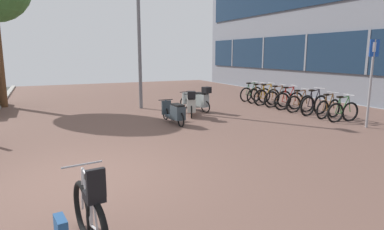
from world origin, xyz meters
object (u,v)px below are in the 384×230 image
object	(u,v)px
bicycle_rack_04	(289,101)
scooter_mid	(199,100)
bicycle_rack_01	(328,109)
scooter_near	(175,113)
bicycle_rack_06	(267,97)
scooter_far	(191,104)
bicycle_rack_05	(278,99)
bicycle_rack_08	(251,94)
bicycle_rack_02	(314,105)
bicycle_rack_03	(300,103)
parking_sign	(372,74)
bicycle_rack_07	(259,95)
bicycle_foreground	(87,217)
lamp_post	(139,24)
bicycle_rack_00	(343,112)

from	to	relation	value
bicycle_rack_04	scooter_mid	world-z (taller)	scooter_mid
bicycle_rack_01	scooter_near	distance (m)	5.50
bicycle_rack_06	scooter_far	size ratio (longest dim) A/B	0.84
bicycle_rack_05	scooter_far	xyz separation A→B (m)	(-4.23, -0.34, 0.09)
scooter_far	bicycle_rack_08	bearing A→B (deg)	28.96
bicycle_rack_02	scooter_near	size ratio (longest dim) A/B	0.81
bicycle_rack_03	bicycle_rack_08	bearing A→B (deg)	89.13
bicycle_rack_06	parking_sign	xyz separation A→B (m)	(-0.05, -5.05, 1.28)
bicycle_rack_07	scooter_far	size ratio (longest dim) A/B	0.81
bicycle_rack_02	bicycle_rack_03	bearing A→B (deg)	94.33
bicycle_rack_01	bicycle_rack_08	distance (m)	4.72
bicycle_foreground	bicycle_rack_04	distance (m)	11.11
parking_sign	bicycle_rack_02	bearing A→B (deg)	86.01
bicycle_rack_02	lamp_post	size ratio (longest dim) A/B	0.23
bicycle_rack_00	parking_sign	distance (m)	1.65
bicycle_rack_04	scooter_near	bearing A→B (deg)	-172.19
scooter_far	scooter_mid	bearing A→B (deg)	49.22
bicycle_rack_02	parking_sign	distance (m)	2.68
bicycle_rack_00	bicycle_rack_01	size ratio (longest dim) A/B	0.98
bicycle_rack_08	parking_sign	world-z (taller)	parking_sign
bicycle_rack_03	bicycle_rack_04	bearing A→B (deg)	88.46
bicycle_foreground	scooter_near	xyz separation A→B (m)	(3.51, 6.03, -0.02)
bicycle_rack_01	scooter_near	bearing A→B (deg)	166.35
bicycle_rack_06	lamp_post	distance (m)	6.33
bicycle_rack_05	bicycle_rack_06	distance (m)	0.68
bicycle_rack_08	scooter_near	size ratio (longest dim) A/B	0.75
bicycle_rack_04	scooter_mid	size ratio (longest dim) A/B	0.82
bicycle_rack_00	scooter_far	size ratio (longest dim) A/B	0.77
bicycle_rack_05	scooter_near	world-z (taller)	bicycle_rack_05
bicycle_rack_01	bicycle_rack_02	xyz separation A→B (m)	(-0.00, 0.68, 0.03)
bicycle_foreground	bicycle_rack_00	world-z (taller)	bicycle_foreground
bicycle_foreground	bicycle_rack_08	world-z (taller)	bicycle_foreground
bicycle_rack_00	parking_sign	xyz separation A→B (m)	(-0.10, -1.00, 1.30)
bicycle_foreground	lamp_post	xyz separation A→B (m)	(3.40, 9.56, 3.03)
bicycle_rack_06	scooter_far	xyz separation A→B (m)	(-4.16, -1.01, 0.08)
bicycle_rack_08	lamp_post	size ratio (longest dim) A/B	0.22
bicycle_rack_02	bicycle_rack_05	xyz separation A→B (m)	(-0.04, 2.03, -0.01)
bicycle_rack_03	lamp_post	world-z (taller)	lamp_post
bicycle_rack_04	bicycle_rack_00	bearing A→B (deg)	-90.56
bicycle_rack_02	bicycle_rack_07	distance (m)	3.38
bicycle_rack_03	scooter_far	xyz separation A→B (m)	(-4.22, 1.01, 0.10)
bicycle_rack_05	bicycle_rack_01	bearing A→B (deg)	-89.02
bicycle_rack_07	parking_sign	distance (m)	5.87
bicycle_rack_03	scooter_far	world-z (taller)	scooter_far
bicycle_rack_01	bicycle_rack_03	xyz separation A→B (m)	(-0.05, 1.35, 0.00)
bicycle_foreground	scooter_far	xyz separation A→B (m)	(4.58, 7.09, 0.05)
lamp_post	bicycle_rack_00	bearing A→B (deg)	-45.60
bicycle_rack_00	bicycle_rack_06	size ratio (longest dim) A/B	0.92
bicycle_rack_01	bicycle_rack_05	xyz separation A→B (m)	(-0.05, 2.70, 0.02)
bicycle_rack_04	lamp_post	bearing A→B (deg)	152.63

